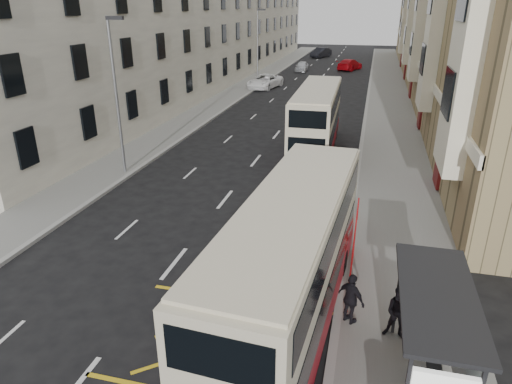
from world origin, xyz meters
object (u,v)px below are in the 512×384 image
(double_decker_rear, at_px, (316,120))
(car_red, at_px, (350,65))
(street_lamp_near, at_px, (116,89))
(pedestrian_far, at_px, (351,299))
(car_dark, at_px, (321,53))
(street_lamp_far, at_px, (258,43))
(white_van, at_px, (265,81))
(double_decker_front, at_px, (291,265))
(bus_shelter, at_px, (443,332))
(pedestrian_mid, at_px, (400,313))
(car_silver, at_px, (302,66))

(double_decker_rear, relative_size, car_red, 1.94)
(street_lamp_near, bearing_deg, double_decker_rear, 34.89)
(pedestrian_far, xyz_separation_m, car_dark, (-9.18, 70.60, -0.13))
(street_lamp_far, relative_size, white_van, 1.49)
(double_decker_front, bearing_deg, car_red, 95.55)
(bus_shelter, xyz_separation_m, white_van, (-13.54, 40.87, -1.39))
(double_decker_front, relative_size, pedestrian_mid, 6.41)
(bus_shelter, relative_size, pedestrian_mid, 2.64)
(street_lamp_near, height_order, car_red, street_lamp_near)
(white_van, bearing_deg, street_lamp_near, -80.29)
(pedestrian_far, height_order, car_dark, pedestrian_far)
(bus_shelter, distance_m, street_lamp_far, 44.94)
(car_silver, distance_m, car_dark, 17.97)
(double_decker_rear, bearing_deg, car_silver, 98.81)
(street_lamp_near, bearing_deg, double_decker_front, -43.43)
(car_silver, bearing_deg, street_lamp_near, -95.78)
(double_decker_front, xyz_separation_m, car_dark, (-7.49, 71.07, -1.27))
(pedestrian_far, relative_size, car_dark, 0.32)
(car_red, bearing_deg, pedestrian_mid, 113.41)
(white_van, bearing_deg, double_decker_rear, -56.96)
(street_lamp_far, height_order, pedestrian_mid, street_lamp_far)
(car_silver, bearing_deg, double_decker_rear, -81.48)
(car_dark, bearing_deg, street_lamp_near, -71.65)
(street_lamp_far, relative_size, pedestrian_far, 5.09)
(pedestrian_mid, distance_m, car_dark, 71.72)
(car_dark, bearing_deg, pedestrian_mid, -59.92)
(pedestrian_mid, bearing_deg, street_lamp_near, 152.34)
(street_lamp_far, distance_m, car_red, 18.60)
(double_decker_rear, relative_size, white_van, 1.89)
(street_lamp_far, xyz_separation_m, double_decker_front, (11.01, -40.42, -2.56))
(double_decker_front, height_order, car_red, double_decker_front)
(double_decker_rear, relative_size, car_silver, 2.56)
(pedestrian_mid, xyz_separation_m, pedestrian_far, (-1.31, 0.36, -0.02))
(street_lamp_far, xyz_separation_m, white_van, (1.15, -1.53, -3.89))
(double_decker_front, xyz_separation_m, pedestrian_far, (1.69, 0.48, -1.14))
(pedestrian_far, bearing_deg, street_lamp_near, -0.16)
(pedestrian_far, bearing_deg, car_dark, -44.68)
(bus_shelter, bearing_deg, car_dark, 98.70)
(pedestrian_far, xyz_separation_m, car_red, (-3.42, 55.59, -0.18))
(pedestrian_mid, bearing_deg, car_silver, 110.39)
(street_lamp_far, bearing_deg, bus_shelter, -70.88)
(pedestrian_mid, distance_m, car_red, 56.15)
(car_dark, bearing_deg, double_decker_rear, -61.97)
(street_lamp_near, relative_size, car_red, 1.53)
(car_red, bearing_deg, bus_shelter, 113.90)
(car_red, bearing_deg, double_decker_rear, 108.95)
(bus_shelter, relative_size, street_lamp_far, 0.53)
(bus_shelter, bearing_deg, pedestrian_far, 129.19)
(street_lamp_far, relative_size, car_dark, 1.64)
(street_lamp_near, xyz_separation_m, car_silver, (3.02, 42.68, -3.96))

